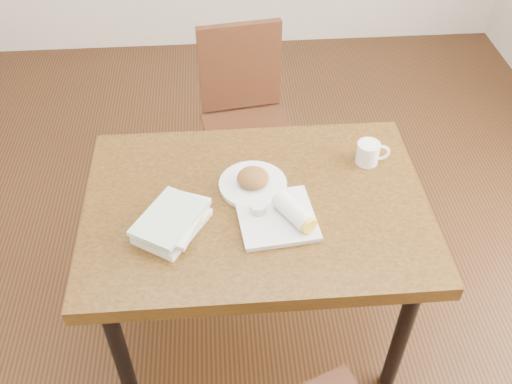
{
  "coord_description": "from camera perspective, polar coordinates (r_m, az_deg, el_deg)",
  "views": [
    {
      "loc": [
        -0.11,
        -1.45,
        2.2
      ],
      "look_at": [
        0.0,
        0.0,
        0.8
      ],
      "focal_mm": 40.0,
      "sensor_mm": 36.0,
      "label": 1
    }
  ],
  "objects": [
    {
      "name": "table",
      "position": [
        2.11,
        0.0,
        -2.54
      ],
      "size": [
        1.24,
        0.87,
        0.75
      ],
      "color": "brown",
      "rests_on": "ground"
    },
    {
      "name": "coffee_mug",
      "position": [
        2.23,
        11.23,
        3.9
      ],
      "size": [
        0.13,
        0.09,
        0.09
      ],
      "color": "white",
      "rests_on": "table"
    },
    {
      "name": "chair_far",
      "position": [
        2.83,
        -1.11,
        8.15
      ],
      "size": [
        0.48,
        0.48,
        0.95
      ],
      "color": "#4D2516",
      "rests_on": "ground"
    },
    {
      "name": "plate_scone",
      "position": [
        2.09,
        -0.31,
        0.98
      ],
      "size": [
        0.25,
        0.25,
        0.08
      ],
      "color": "white",
      "rests_on": "table"
    },
    {
      "name": "book_stack",
      "position": [
        1.96,
        -8.34,
        -2.93
      ],
      "size": [
        0.28,
        0.31,
        0.07
      ],
      "color": "white",
      "rests_on": "table"
    },
    {
      "name": "ground",
      "position": [
        2.64,
        0.0,
        -12.69
      ],
      "size": [
        4.0,
        5.0,
        0.01
      ],
      "primitive_type": "cube",
      "color": "#472814",
      "rests_on": "ground"
    },
    {
      "name": "plate_burrito",
      "position": [
        1.97,
        2.58,
        -2.35
      ],
      "size": [
        0.29,
        0.29,
        0.09
      ],
      "color": "white",
      "rests_on": "table"
    }
  ]
}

